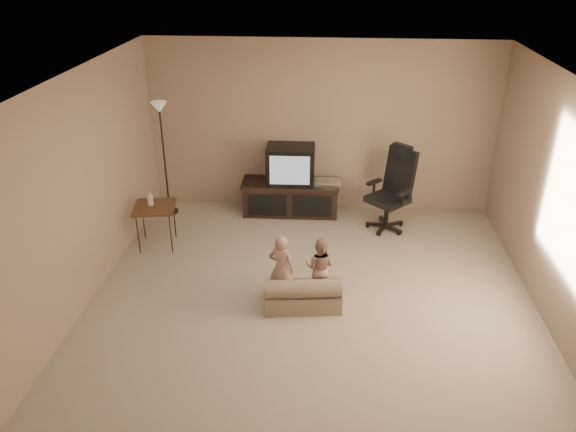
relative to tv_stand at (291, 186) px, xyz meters
The scene contains 9 objects.
floor 2.56m from the tv_stand, 80.69° to the right, with size 5.50×5.50×0.00m, color #B0A08C.
room_shell 2.75m from the tv_stand, 80.69° to the right, with size 5.50×5.50×5.50m.
tv_stand is the anchor object (origin of this frame).
office_chair 1.48m from the tv_stand, 14.91° to the right, with size 0.78×0.78×1.20m.
side_table 2.06m from the tv_stand, 145.77° to the right, with size 0.59×0.59×0.78m.
floor_lamp 1.99m from the tv_stand, behind, with size 0.26×0.26×1.68m.
child_sofa 2.45m from the tv_stand, 82.58° to the right, with size 0.89×0.57×0.41m.
toddler_left 2.30m from the tv_stand, 88.29° to the right, with size 0.30×0.22×0.82m, color tan.
toddler_right 2.20m from the tv_stand, 77.17° to the right, with size 0.35×0.19×0.73m, color tan.
Camera 1 is at (0.16, -5.09, 3.67)m, focal length 35.00 mm.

